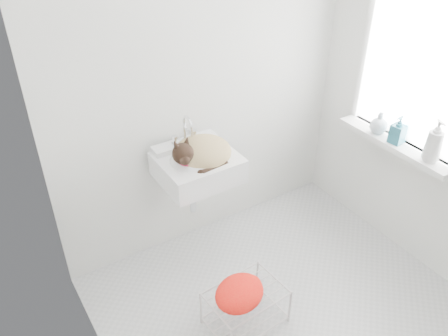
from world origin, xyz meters
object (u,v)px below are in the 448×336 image
wire_rack (245,306)px  bottle_a (429,161)px  cat (200,152)px  bottle_b (395,142)px  sink (197,157)px  bottle_c (377,133)px

wire_rack → bottle_a: bearing=-6.6°
cat → bottle_b: bearing=-14.6°
cat → wire_rack: bearing=-87.5°
bottle_a → bottle_b: 0.27m
sink → bottle_c: size_ratio=3.21×
bottle_a → cat: bearing=146.2°
bottle_b → sink: bearing=155.5°
cat → bottle_c: (1.20, -0.38, -0.04)m
sink → wire_rack: sink is taller
sink → bottle_c: bearing=-17.9°
cat → bottle_a: (1.20, -0.80, -0.04)m
cat → bottle_a: size_ratio=1.80×
cat → bottle_b: cat is taller
cat → bottle_a: cat is taller
cat → wire_rack: cat is taller
wire_rack → bottle_c: bottle_c is taller
wire_rack → bottle_a: bottle_a is taller
bottle_c → bottle_a: bearing=-90.0°
sink → bottle_c: sink is taller
cat → wire_rack: 0.99m
bottle_a → wire_rack: bearing=173.4°
sink → wire_rack: (-0.07, -0.67, -0.70)m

